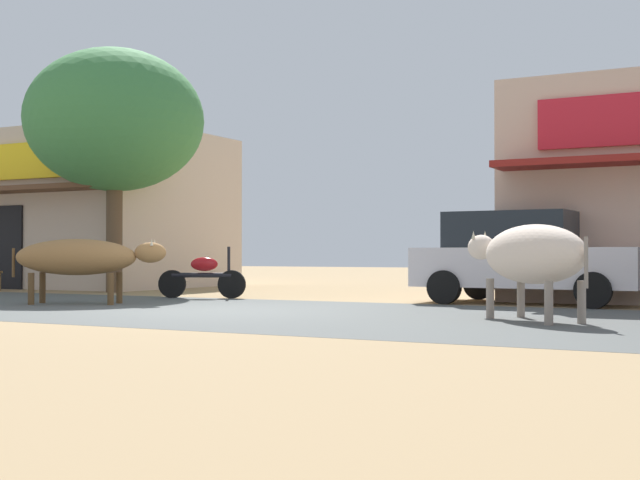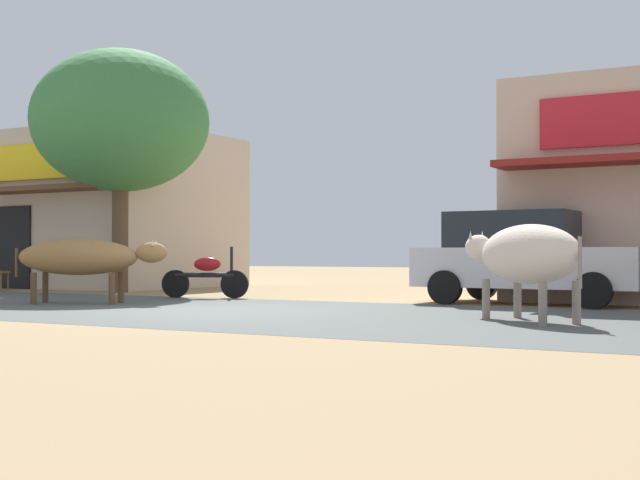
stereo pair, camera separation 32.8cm
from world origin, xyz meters
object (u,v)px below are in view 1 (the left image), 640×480
at_px(parked_hatchback_car, 526,256).
at_px(parked_motorcycle, 203,275).
at_px(cow_far_dark, 531,255).
at_px(roadside_tree, 115,121).
at_px(cow_near_brown, 80,258).

distance_m(parked_hatchback_car, parked_motorcycle, 6.30).
bearing_deg(cow_far_dark, parked_motorcycle, 159.17).
bearing_deg(parked_hatchback_car, parked_motorcycle, -169.25).
xyz_separation_m(parked_hatchback_car, cow_far_dark, (1.08, -3.94, 0.04)).
xyz_separation_m(roadside_tree, parked_motorcycle, (3.33, -1.19, -3.49)).
bearing_deg(cow_far_dark, cow_near_brown, 179.33).
bearing_deg(roadside_tree, parked_motorcycle, -19.61).
relative_size(parked_hatchback_car, cow_far_dark, 1.80).
xyz_separation_m(parked_hatchback_car, cow_near_brown, (-6.95, -3.84, -0.02)).
bearing_deg(parked_hatchback_car, roadside_tree, 179.93).
height_order(roadside_tree, cow_near_brown, roadside_tree).
height_order(parked_hatchback_car, cow_near_brown, parked_hatchback_car).
bearing_deg(cow_near_brown, roadside_tree, 123.60).
xyz_separation_m(parked_motorcycle, cow_near_brown, (-0.77, -2.67, 0.36)).
bearing_deg(roadside_tree, cow_near_brown, -56.40).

